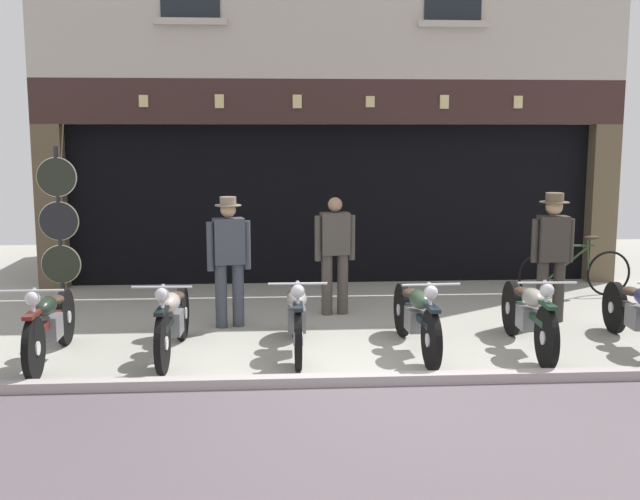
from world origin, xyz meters
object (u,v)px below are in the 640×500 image
motorcycle_center_right (529,314)px  salesman_right (552,250)px  motorcycle_left (172,318)px  shopkeeper_center (335,250)px  motorcycle_right (640,313)px  motorcycle_far_left (50,323)px  salesman_left (229,256)px  motorcycle_center_left (297,315)px  tyre_sign_pole (59,222)px  advert_board_near (413,178)px  motorcycle_center (416,315)px  leaning_bicycle (575,272)px

motorcycle_center_right → salesman_right: bearing=-116.6°
motorcycle_left → motorcycle_center_right: size_ratio=0.96×
shopkeeper_center → motorcycle_right: bearing=142.3°
motorcycle_far_left → motorcycle_right: motorcycle_far_left is taller
motorcycle_center_right → salesman_left: size_ratio=1.23×
motorcycle_center_left → tyre_sign_pole: bearing=-31.9°
shopkeeper_center → tyre_sign_pole: 3.74m
advert_board_near → salesman_right: bearing=-66.3°
motorcycle_left → advert_board_near: bearing=-127.4°
motorcycle_left → motorcycle_far_left: bearing=7.8°
motorcycle_left → salesman_right: (4.77, 1.25, 0.53)m
advert_board_near → tyre_sign_pole: bearing=-157.6°
motorcycle_far_left → motorcycle_right: bearing=179.0°
advert_board_near → motorcycle_left: bearing=-129.7°
motorcycle_far_left → salesman_left: salesman_left is taller
motorcycle_center → advert_board_near: size_ratio=1.95×
salesman_right → tyre_sign_pole: size_ratio=0.74×
motorcycle_center_right → motorcycle_right: size_ratio=1.00×
motorcycle_right → advert_board_near: 4.84m
leaning_bicycle → motorcycle_center_right: bearing=146.0°
motorcycle_center_left → tyre_sign_pole: size_ratio=0.86×
motorcycle_center_left → salesman_right: 3.63m
motorcycle_center_right → salesman_left: 3.73m
shopkeeper_center → motorcycle_center_left: bearing=64.4°
motorcycle_center_left → salesman_left: size_ratio=1.18×
motorcycle_right → tyre_sign_pole: (-7.06, 2.14, 0.85)m
motorcycle_center_right → advert_board_near: bearing=-80.0°
leaning_bicycle → tyre_sign_pole: bearing=92.6°
shopkeeper_center → leaning_bicycle: 3.91m
motorcycle_left → motorcycle_center: bearing=-178.6°
motorcycle_center → salesman_right: (2.03, 1.29, 0.53)m
salesman_left → advert_board_near: bearing=-147.8°
tyre_sign_pole → motorcycle_center_right: bearing=-20.3°
motorcycle_left → salesman_left: (0.57, 1.25, 0.50)m
motorcycle_center_right → leaning_bicycle: (1.72, 2.88, -0.06)m
motorcycle_center → motorcycle_right: motorcycle_right is taller
salesman_left → motorcycle_center_left: bearing=110.7°
motorcycle_left → motorcycle_right: 5.32m
motorcycle_center_left → motorcycle_center_right: 2.64m
advert_board_near → motorcycle_center_right: bearing=-82.7°
salesman_right → leaning_bicycle: salesman_right is taller
motorcycle_center_left → salesman_left: bearing=-55.3°
motorcycle_center → shopkeeper_center: (-0.76, 1.89, 0.46)m
motorcycle_center_right → motorcycle_right: motorcycle_center_right is taller
motorcycle_center → motorcycle_center_right: motorcycle_center_right is taller
motorcycle_far_left → motorcycle_center: bearing=179.9°
motorcycle_right → shopkeeper_center: shopkeeper_center is taller
tyre_sign_pole → leaning_bicycle: 7.56m
motorcycle_far_left → tyre_sign_pole: tyre_sign_pole is taller
shopkeeper_center → motorcycle_center: bearing=104.4°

